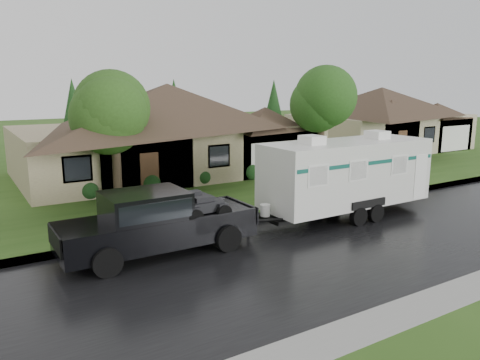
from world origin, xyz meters
name	(u,v)px	position (x,y,z in m)	size (l,w,h in m)	color
ground	(269,238)	(0.00, 0.00, 0.00)	(140.00, 140.00, 0.00)	#2E5019
road	(303,254)	(0.00, -2.00, 0.01)	(140.00, 8.00, 0.01)	black
curb	(238,222)	(0.00, 2.25, 0.07)	(140.00, 0.50, 0.15)	gray
lawn	(135,173)	(0.00, 15.00, 0.07)	(140.00, 26.00, 0.15)	#2E5019
house_main	(173,118)	(2.29, 13.84, 3.59)	(19.44, 10.80, 6.90)	gray
house_neighbor	(384,112)	(22.27, 14.34, 3.32)	(15.12, 9.72, 6.45)	tan
tree_left_green	(114,113)	(-3.24, 7.99, 4.38)	(3.69, 3.69, 6.10)	#382B1E
tree_right_green	(322,102)	(9.81, 8.33, 4.62)	(3.89, 3.89, 6.44)	#382B1E
shrub_row	(203,176)	(2.00, 9.30, 0.65)	(13.60, 1.00, 1.00)	#143814
pickup_truck	(155,220)	(-4.23, 0.74, 1.19)	(6.65, 2.53, 2.22)	black
travel_trailer	(346,173)	(4.59, 0.74, 1.95)	(8.20, 2.88, 3.68)	silver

